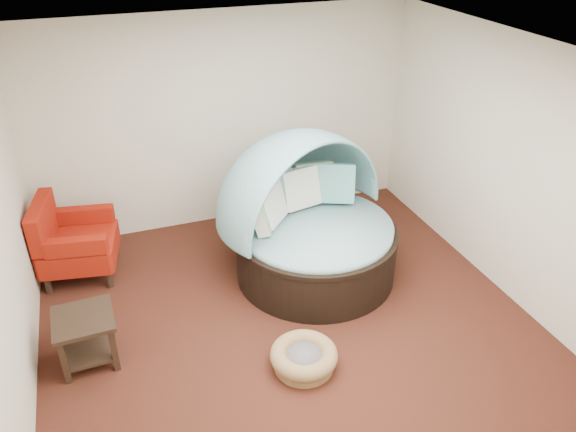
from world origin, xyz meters
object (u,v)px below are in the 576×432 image
object	(u,v)px
pet_basket	(304,357)
side_table	(86,333)
canopy_daybed	(310,212)
red_armchair	(72,241)

from	to	relation	value
pet_basket	side_table	size ratio (longest dim) A/B	1.20
canopy_daybed	side_table	xyz separation A→B (m)	(-2.56, -0.69, -0.46)
canopy_daybed	red_armchair	size ratio (longest dim) A/B	2.49
pet_basket	canopy_daybed	bearing A→B (deg)	66.58
pet_basket	side_table	bearing A→B (deg)	157.60
pet_basket	side_table	distance (m)	2.08
canopy_daybed	red_armchair	distance (m)	2.78
canopy_daybed	side_table	distance (m)	2.69
pet_basket	side_table	world-z (taller)	side_table
canopy_daybed	pet_basket	world-z (taller)	canopy_daybed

